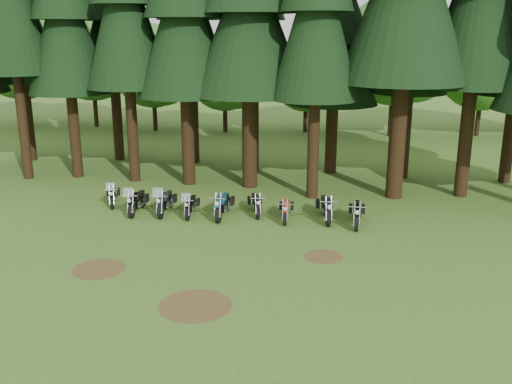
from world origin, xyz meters
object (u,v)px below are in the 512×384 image
motorcycle_7 (326,209)px  motorcycle_2 (165,203)px  motorcycle_0 (113,195)px  motorcycle_6 (286,210)px  motorcycle_5 (256,204)px  motorcycle_8 (357,214)px  motorcycle_3 (191,206)px  motorcycle_4 (223,206)px  motorcycle_1 (137,202)px

motorcycle_7 → motorcycle_2: bearing=172.7°
motorcycle_0 → motorcycle_6: bearing=-26.2°
motorcycle_5 → motorcycle_8: bearing=-25.0°
motorcycle_3 → motorcycle_6: bearing=-3.9°
motorcycle_5 → motorcycle_6: size_ratio=0.99×
motorcycle_4 → motorcycle_5: motorcycle_4 is taller
motorcycle_1 → motorcycle_8: bearing=-4.3°
motorcycle_7 → motorcycle_8: (1.32, -0.42, -0.02)m
motorcycle_2 → motorcycle_4: (2.64, -0.01, 0.01)m
motorcycle_3 → motorcycle_8: motorcycle_3 is taller
motorcycle_4 → motorcycle_5: bearing=24.0°
motorcycle_4 → motorcycle_7: bearing=3.7°
motorcycle_1 → motorcycle_8: (9.69, 0.10, -0.01)m
motorcycle_3 → motorcycle_6: (4.21, 0.16, -0.00)m
motorcycle_3 → motorcycle_4: (1.43, 0.09, 0.07)m
motorcycle_0 → motorcycle_7: 9.96m
motorcycle_2 → motorcycle_5: (3.99, 0.63, -0.06)m
motorcycle_8 → motorcycle_1: bearing=-179.8°
motorcycle_1 → motorcycle_3: size_ratio=1.12×
motorcycle_1 → motorcycle_2: size_ratio=0.98×
motorcycle_1 → motorcycle_5: bearing=3.5°
motorcycle_1 → motorcycle_5: (5.27, 0.77, -0.05)m
motorcycle_0 → motorcycle_8: 11.29m
motorcycle_3 → motorcycle_7: bearing=-1.4°
motorcycle_1 → motorcycle_5: motorcycle_1 is taller
motorcycle_2 → motorcycle_7: motorcycle_2 is taller
motorcycle_1 → motorcycle_7: bearing=-1.3°
motorcycle_5 → motorcycle_7: (3.11, -0.26, 0.06)m
motorcycle_0 → motorcycle_5: (6.84, -0.18, -0.00)m
motorcycle_5 → motorcycle_8: 4.47m
motorcycle_2 → motorcycle_5: 4.04m
motorcycle_4 → motorcycle_8: (5.78, -0.04, -0.03)m
motorcycle_3 → motorcycle_7: (5.90, 0.47, 0.06)m
motorcycle_7 → motorcycle_8: bearing=-27.9°
motorcycle_4 → motorcycle_7: motorcycle_4 is taller
motorcycle_2 → motorcycle_6: bearing=-4.0°
motorcycle_0 → motorcycle_8: size_ratio=0.89×
motorcycle_4 → motorcycle_5: (1.36, 0.64, -0.07)m
motorcycle_5 → motorcycle_8: motorcycle_8 is taller
motorcycle_5 → motorcycle_4: bearing=-171.2°
motorcycle_2 → motorcycle_7: bearing=-1.6°
motorcycle_0 → motorcycle_5: bearing=-22.5°
motorcycle_7 → motorcycle_6: bearing=-179.7°
motorcycle_1 → motorcycle_3: motorcycle_1 is taller
motorcycle_2 → motorcycle_3: bearing=-9.3°
motorcycle_5 → motorcycle_7: 3.12m
motorcycle_8 → motorcycle_0: bearing=175.3°
motorcycle_8 → motorcycle_3: bearing=-179.9°
motorcycle_1 → motorcycle_4: bearing=-2.9°
motorcycle_2 → motorcycle_0: bearing=159.5°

